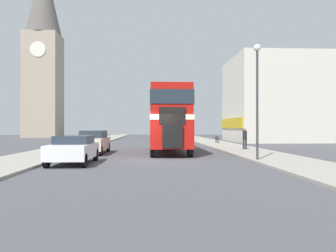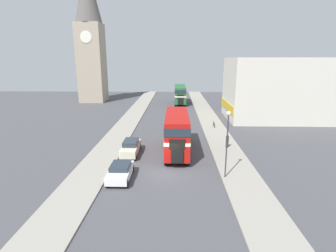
{
  "view_description": "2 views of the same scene",
  "coord_description": "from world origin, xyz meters",
  "px_view_note": "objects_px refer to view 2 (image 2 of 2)",
  "views": [
    {
      "loc": [
        -0.07,
        -17.14,
        1.76
      ],
      "look_at": [
        1.13,
        5.76,
        1.85
      ],
      "focal_mm": 35.0,
      "sensor_mm": 36.0,
      "label": 1
    },
    {
      "loc": [
        0.93,
        -22.01,
        10.18
      ],
      "look_at": [
        0.0,
        11.24,
        1.57
      ],
      "focal_mm": 28.0,
      "sensor_mm": 36.0,
      "label": 2
    }
  ],
  "objects_px": {
    "car_parked_mid": "(131,147)",
    "bicycle_on_pavement": "(214,124)",
    "pedestrian_walking": "(227,140)",
    "street_lamp": "(227,135)",
    "double_decker_bus": "(177,130)",
    "car_parked_near": "(120,171)",
    "church_tower": "(90,32)",
    "bus_distant": "(180,93)"
  },
  "relations": [
    {
      "from": "car_parked_near",
      "to": "church_tower",
      "type": "distance_m",
      "value": 47.51
    },
    {
      "from": "double_decker_bus",
      "to": "pedestrian_walking",
      "type": "height_order",
      "value": "double_decker_bus"
    },
    {
      "from": "bus_distant",
      "to": "church_tower",
      "type": "xyz_separation_m",
      "value": [
        -20.92,
        2.68,
        13.7
      ]
    },
    {
      "from": "double_decker_bus",
      "to": "car_parked_near",
      "type": "bearing_deg",
      "value": -125.15
    },
    {
      "from": "car_parked_near",
      "to": "pedestrian_walking",
      "type": "bearing_deg",
      "value": 37.75
    },
    {
      "from": "car_parked_near",
      "to": "church_tower",
      "type": "relative_size",
      "value": 0.12
    },
    {
      "from": "car_parked_mid",
      "to": "bicycle_on_pavement",
      "type": "bearing_deg",
      "value": 47.49
    },
    {
      "from": "double_decker_bus",
      "to": "car_parked_near",
      "type": "relative_size",
      "value": 2.42
    },
    {
      "from": "double_decker_bus",
      "to": "pedestrian_walking",
      "type": "bearing_deg",
      "value": 13.12
    },
    {
      "from": "car_parked_mid",
      "to": "pedestrian_walking",
      "type": "relative_size",
      "value": 2.86
    },
    {
      "from": "double_decker_bus",
      "to": "church_tower",
      "type": "relative_size",
      "value": 0.3
    },
    {
      "from": "bus_distant",
      "to": "car_parked_near",
      "type": "xyz_separation_m",
      "value": [
        -5.82,
        -39.65,
        -1.7
      ]
    },
    {
      "from": "double_decker_bus",
      "to": "bicycle_on_pavement",
      "type": "bearing_deg",
      "value": 62.37
    },
    {
      "from": "street_lamp",
      "to": "bicycle_on_pavement",
      "type": "bearing_deg",
      "value": 85.12
    },
    {
      "from": "pedestrian_walking",
      "to": "street_lamp",
      "type": "bearing_deg",
      "value": -101.85
    },
    {
      "from": "pedestrian_walking",
      "to": "street_lamp",
      "type": "relative_size",
      "value": 0.27
    },
    {
      "from": "car_parked_mid",
      "to": "street_lamp",
      "type": "height_order",
      "value": "street_lamp"
    },
    {
      "from": "bicycle_on_pavement",
      "to": "street_lamp",
      "type": "relative_size",
      "value": 0.3
    },
    {
      "from": "church_tower",
      "to": "pedestrian_walking",
      "type": "bearing_deg",
      "value": -52.75
    },
    {
      "from": "double_decker_bus",
      "to": "car_parked_near",
      "type": "xyz_separation_m",
      "value": [
        -4.91,
        -6.97,
        -1.85
      ]
    },
    {
      "from": "bus_distant",
      "to": "car_parked_near",
      "type": "bearing_deg",
      "value": -98.36
    },
    {
      "from": "double_decker_bus",
      "to": "bus_distant",
      "type": "bearing_deg",
      "value": 88.39
    },
    {
      "from": "bicycle_on_pavement",
      "to": "church_tower",
      "type": "height_order",
      "value": "church_tower"
    },
    {
      "from": "pedestrian_walking",
      "to": "bicycle_on_pavement",
      "type": "xyz_separation_m",
      "value": [
        -0.18,
        9.49,
        -0.53
      ]
    },
    {
      "from": "street_lamp",
      "to": "church_tower",
      "type": "relative_size",
      "value": 0.19
    },
    {
      "from": "church_tower",
      "to": "double_decker_bus",
      "type": "bearing_deg",
      "value": -60.51
    },
    {
      "from": "bicycle_on_pavement",
      "to": "street_lamp",
      "type": "xyz_separation_m",
      "value": [
        -1.49,
        -17.42,
        3.47
      ]
    },
    {
      "from": "church_tower",
      "to": "bus_distant",
      "type": "bearing_deg",
      "value": -7.31
    },
    {
      "from": "double_decker_bus",
      "to": "bus_distant",
      "type": "relative_size",
      "value": 0.95
    },
    {
      "from": "double_decker_bus",
      "to": "car_parked_mid",
      "type": "xyz_separation_m",
      "value": [
        -5.03,
        -0.83,
        -1.78
      ]
    },
    {
      "from": "bus_distant",
      "to": "bicycle_on_pavement",
      "type": "bearing_deg",
      "value": -77.69
    },
    {
      "from": "pedestrian_walking",
      "to": "church_tower",
      "type": "distance_m",
      "value": 45.3
    },
    {
      "from": "car_parked_near",
      "to": "bicycle_on_pavement",
      "type": "height_order",
      "value": "car_parked_near"
    },
    {
      "from": "car_parked_mid",
      "to": "pedestrian_walking",
      "type": "bearing_deg",
      "value": 11.41
    },
    {
      "from": "bus_distant",
      "to": "street_lamp",
      "type": "relative_size",
      "value": 1.7
    },
    {
      "from": "street_lamp",
      "to": "church_tower",
      "type": "xyz_separation_m",
      "value": [
        -24.19,
        41.93,
        12.16
      ]
    },
    {
      "from": "car_parked_near",
      "to": "pedestrian_walking",
      "type": "relative_size",
      "value": 2.47
    },
    {
      "from": "pedestrian_walking",
      "to": "street_lamp",
      "type": "height_order",
      "value": "street_lamp"
    },
    {
      "from": "bicycle_on_pavement",
      "to": "street_lamp",
      "type": "distance_m",
      "value": 17.82
    },
    {
      "from": "car_parked_near",
      "to": "street_lamp",
      "type": "distance_m",
      "value": 9.67
    },
    {
      "from": "double_decker_bus",
      "to": "street_lamp",
      "type": "xyz_separation_m",
      "value": [
        4.19,
        -6.56,
        1.39
      ]
    },
    {
      "from": "street_lamp",
      "to": "bus_distant",
      "type": "bearing_deg",
      "value": 94.77
    }
  ]
}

